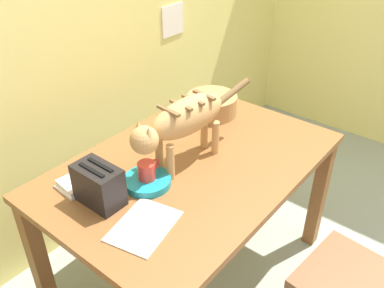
% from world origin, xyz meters
% --- Properties ---
extents(wall_rear, '(4.58, 0.11, 2.50)m').
position_xyz_m(wall_rear, '(-0.00, 1.67, 1.25)').
color(wall_rear, '#EEDC79').
rests_on(wall_rear, ground_plane).
extents(dining_table, '(1.39, 0.93, 0.76)m').
position_xyz_m(dining_table, '(-0.09, 0.87, 0.67)').
color(dining_table, brown).
rests_on(dining_table, ground_plane).
extents(cat, '(0.72, 0.18, 0.33)m').
position_xyz_m(cat, '(-0.13, 0.89, 0.99)').
color(cat, tan).
rests_on(cat, dining_table).
extents(saucer_bowl, '(0.21, 0.21, 0.03)m').
position_xyz_m(saucer_bowl, '(-0.35, 0.92, 0.78)').
color(saucer_bowl, teal).
rests_on(saucer_bowl, dining_table).
extents(coffee_mug, '(0.12, 0.08, 0.08)m').
position_xyz_m(coffee_mug, '(-0.34, 0.92, 0.83)').
color(coffee_mug, red).
rests_on(coffee_mug, saucer_bowl).
extents(magazine, '(0.31, 0.25, 0.01)m').
position_xyz_m(magazine, '(-0.54, 0.74, 0.76)').
color(magazine, beige).
rests_on(magazine, dining_table).
extents(book_stack, '(0.20, 0.15, 0.03)m').
position_xyz_m(book_stack, '(-0.53, 1.14, 0.78)').
color(book_stack, silver).
rests_on(book_stack, dining_table).
extents(wicker_basket, '(0.28, 0.28, 0.11)m').
position_xyz_m(wicker_basket, '(0.35, 1.09, 0.82)').
color(wicker_basket, '#AA7B47').
rests_on(wicker_basket, dining_table).
extents(toaster, '(0.12, 0.20, 0.18)m').
position_xyz_m(toaster, '(-0.55, 0.98, 0.85)').
color(toaster, black).
rests_on(toaster, dining_table).
extents(wooden_chair_near, '(0.46, 0.46, 0.92)m').
position_xyz_m(wooden_chair_near, '(0.01, 0.03, 0.45)').
color(wooden_chair_near, brown).
rests_on(wooden_chair_near, ground_plane).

